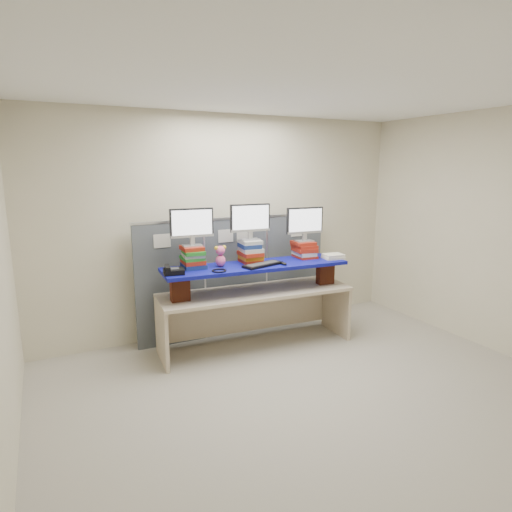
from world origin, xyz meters
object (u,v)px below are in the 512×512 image
desk (256,302)px  monitor_right (305,222)px  blue_board (256,266)px  desk_phone (173,271)px  monitor_center (250,220)px  monitor_left (192,225)px  keyboard (263,265)px

desk → monitor_right: size_ratio=4.76×
blue_board → monitor_right: 0.86m
blue_board → desk_phone: size_ratio=8.90×
blue_board → monitor_center: 0.55m
monitor_left → blue_board: bearing=-9.3°
monitor_right → desk_phone: size_ratio=2.00×
monitor_center → keyboard: size_ratio=0.93×
blue_board → monitor_right: bearing=9.5°
blue_board → monitor_right: (0.71, 0.07, 0.47)m
blue_board → keyboard: 0.12m
monitor_center → desk_phone: size_ratio=2.00×
monitor_left → monitor_right: monitor_left is taller
monitor_center → monitor_right: size_ratio=1.00×
keyboard → desk_phone: (-1.04, 0.09, 0.02)m
desk → keyboard: keyboard is taller
monitor_center → keyboard: monitor_center is taller
keyboard → desk_phone: desk_phone is taller
blue_board → keyboard: size_ratio=4.14×
keyboard → monitor_center: bearing=87.3°
monitor_left → keyboard: monitor_left is taller
monitor_center → keyboard: 0.55m
blue_board → monitor_center: (-0.02, 0.12, 0.53)m
monitor_right → keyboard: size_ratio=0.93×
desk → desk_phone: (-1.00, -0.01, 0.50)m
monitor_left → monitor_right: bearing=-0.0°
desk → desk_phone: size_ratio=9.54×
monitor_left → desk_phone: (-0.29, -0.18, -0.46)m
desk → monitor_center: (-0.02, 0.12, 0.98)m
monitor_left → monitor_right: size_ratio=1.00×
blue_board → keyboard: bearing=-67.4°
blue_board → monitor_left: (-0.71, 0.17, 0.51)m
desk → desk_phone: 1.12m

